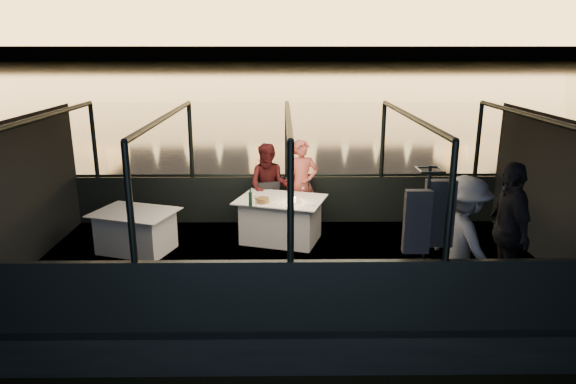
{
  "coord_description": "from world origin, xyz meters",
  "views": [
    {
      "loc": [
        -0.09,
        -7.49,
        3.79
      ],
      "look_at": [
        0.0,
        0.4,
        1.55
      ],
      "focal_mm": 32.0,
      "sensor_mm": 36.0,
      "label": 1
    }
  ],
  "objects_px": {
    "chair_port_right": "(298,207)",
    "person_man_maroon": "(269,189)",
    "dining_table_aft": "(136,229)",
    "person_woman_coral": "(302,188)",
    "chair_port_left": "(269,208)",
    "passenger_stripe": "(462,244)",
    "coat_stand": "(424,252)",
    "wine_bottle": "(250,197)",
    "dining_table_central": "(281,220)",
    "passenger_dark": "(507,237)"
  },
  "relations": [
    {
      "from": "chair_port_right",
      "to": "person_man_maroon",
      "type": "bearing_deg",
      "value": 168.88
    },
    {
      "from": "dining_table_aft",
      "to": "person_woman_coral",
      "type": "distance_m",
      "value": 3.05
    },
    {
      "from": "chair_port_left",
      "to": "person_woman_coral",
      "type": "bearing_deg",
      "value": 6.02
    },
    {
      "from": "person_man_maroon",
      "to": "passenger_stripe",
      "type": "height_order",
      "value": "passenger_stripe"
    },
    {
      "from": "coat_stand",
      "to": "wine_bottle",
      "type": "relative_size",
      "value": 6.88
    },
    {
      "from": "dining_table_central",
      "to": "chair_port_left",
      "type": "bearing_deg",
      "value": 116.32
    },
    {
      "from": "dining_table_central",
      "to": "passenger_dark",
      "type": "bearing_deg",
      "value": -34.6
    },
    {
      "from": "chair_port_left",
      "to": "passenger_dark",
      "type": "distance_m",
      "value": 4.14
    },
    {
      "from": "person_man_maroon",
      "to": "passenger_dark",
      "type": "xyz_separation_m",
      "value": [
        3.25,
        -2.81,
        0.1
      ]
    },
    {
      "from": "dining_table_aft",
      "to": "person_woman_coral",
      "type": "relative_size",
      "value": 0.78
    },
    {
      "from": "passenger_dark",
      "to": "dining_table_aft",
      "type": "bearing_deg",
      "value": -105.13
    },
    {
      "from": "dining_table_central",
      "to": "wine_bottle",
      "type": "height_order",
      "value": "wine_bottle"
    },
    {
      "from": "dining_table_aft",
      "to": "passenger_stripe",
      "type": "bearing_deg",
      "value": -22.03
    },
    {
      "from": "person_woman_coral",
      "to": "person_man_maroon",
      "type": "height_order",
      "value": "person_woman_coral"
    },
    {
      "from": "dining_table_aft",
      "to": "chair_port_right",
      "type": "distance_m",
      "value": 2.88
    },
    {
      "from": "passenger_stripe",
      "to": "wine_bottle",
      "type": "bearing_deg",
      "value": 35.34
    },
    {
      "from": "dining_table_central",
      "to": "coat_stand",
      "type": "xyz_separation_m",
      "value": [
        1.73,
        -2.73,
        0.51
      ]
    },
    {
      "from": "chair_port_right",
      "to": "passenger_stripe",
      "type": "bearing_deg",
      "value": -44.95
    },
    {
      "from": "chair_port_right",
      "to": "wine_bottle",
      "type": "height_order",
      "value": "wine_bottle"
    },
    {
      "from": "dining_table_aft",
      "to": "passenger_dark",
      "type": "distance_m",
      "value": 5.69
    },
    {
      "from": "dining_table_aft",
      "to": "chair_port_left",
      "type": "xyz_separation_m",
      "value": [
        2.18,
        0.89,
        0.06
      ]
    },
    {
      "from": "person_woman_coral",
      "to": "wine_bottle",
      "type": "distance_m",
      "value": 1.44
    },
    {
      "from": "dining_table_central",
      "to": "chair_port_left",
      "type": "xyz_separation_m",
      "value": [
        -0.22,
        0.45,
        0.06
      ]
    },
    {
      "from": "passenger_stripe",
      "to": "dining_table_aft",
      "type": "bearing_deg",
      "value": 47.99
    },
    {
      "from": "dining_table_aft",
      "to": "person_man_maroon",
      "type": "xyz_separation_m",
      "value": [
        2.18,
        1.16,
        0.36
      ]
    },
    {
      "from": "chair_port_left",
      "to": "passenger_dark",
      "type": "bearing_deg",
      "value": -55.68
    },
    {
      "from": "dining_table_central",
      "to": "passenger_stripe",
      "type": "relative_size",
      "value": 0.83
    },
    {
      "from": "wine_bottle",
      "to": "chair_port_left",
      "type": "bearing_deg",
      "value": 72.14
    },
    {
      "from": "coat_stand",
      "to": "passenger_dark",
      "type": "height_order",
      "value": "coat_stand"
    },
    {
      "from": "chair_port_right",
      "to": "coat_stand",
      "type": "bearing_deg",
      "value": -56.44
    },
    {
      "from": "wine_bottle",
      "to": "person_woman_coral",
      "type": "bearing_deg",
      "value": 51.53
    },
    {
      "from": "passenger_stripe",
      "to": "wine_bottle",
      "type": "distance_m",
      "value": 3.44
    },
    {
      "from": "dining_table_central",
      "to": "chair_port_right",
      "type": "xyz_separation_m",
      "value": [
        0.31,
        0.52,
        0.06
      ]
    },
    {
      "from": "coat_stand",
      "to": "person_woman_coral",
      "type": "height_order",
      "value": "coat_stand"
    },
    {
      "from": "chair_port_left",
      "to": "passenger_dark",
      "type": "relative_size",
      "value": 0.47
    },
    {
      "from": "passenger_stripe",
      "to": "passenger_dark",
      "type": "relative_size",
      "value": 0.93
    },
    {
      "from": "dining_table_aft",
      "to": "chair_port_right",
      "type": "bearing_deg",
      "value": 19.44
    },
    {
      "from": "chair_port_left",
      "to": "coat_stand",
      "type": "bearing_deg",
      "value": -76.07
    },
    {
      "from": "coat_stand",
      "to": "passenger_stripe",
      "type": "distance_m",
      "value": 0.71
    },
    {
      "from": "person_woman_coral",
      "to": "passenger_stripe",
      "type": "xyz_separation_m",
      "value": [
        1.94,
        -3.08,
        0.1
      ]
    },
    {
      "from": "coat_stand",
      "to": "wine_bottle",
      "type": "xyz_separation_m",
      "value": [
        -2.23,
        2.33,
        0.02
      ]
    },
    {
      "from": "passenger_dark",
      "to": "wine_bottle",
      "type": "relative_size",
      "value": 6.54
    },
    {
      "from": "coat_stand",
      "to": "passenger_stripe",
      "type": "height_order",
      "value": "coat_stand"
    },
    {
      "from": "dining_table_aft",
      "to": "person_man_maroon",
      "type": "relative_size",
      "value": 0.81
    },
    {
      "from": "passenger_stripe",
      "to": "passenger_dark",
      "type": "bearing_deg",
      "value": -88.54
    },
    {
      "from": "dining_table_central",
      "to": "passenger_stripe",
      "type": "bearing_deg",
      "value": -45.26
    },
    {
      "from": "person_man_maroon",
      "to": "dining_table_central",
      "type": "bearing_deg",
      "value": -61.88
    },
    {
      "from": "person_man_maroon",
      "to": "wine_bottle",
      "type": "xyz_separation_m",
      "value": [
        -0.28,
        -1.12,
        0.17
      ]
    },
    {
      "from": "person_woman_coral",
      "to": "coat_stand",
      "type": "bearing_deg",
      "value": -76.87
    },
    {
      "from": "person_man_maroon",
      "to": "chair_port_right",
      "type": "bearing_deg",
      "value": -9.85
    }
  ]
}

